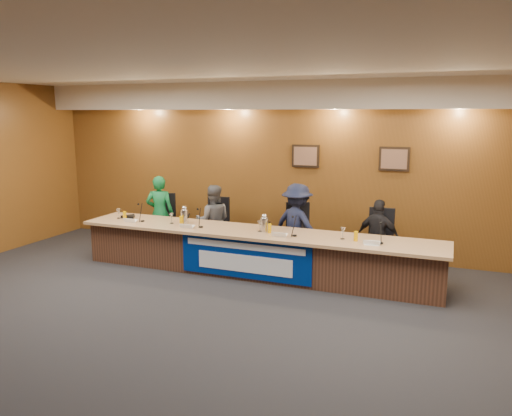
# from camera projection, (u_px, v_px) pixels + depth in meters

# --- Properties ---
(floor) EXTENTS (10.00, 10.00, 0.00)m
(floor) POSITION_uv_depth(u_px,v_px,m) (182.00, 331.00, 6.12)
(floor) COLOR black
(floor) RESTS_ON ground
(ceiling) EXTENTS (10.00, 8.00, 0.04)m
(ceiling) POSITION_uv_depth(u_px,v_px,m) (174.00, 62.00, 5.52)
(ceiling) COLOR silver
(ceiling) RESTS_ON wall_back
(wall_back) EXTENTS (10.00, 0.04, 3.20)m
(wall_back) POSITION_uv_depth(u_px,v_px,m) (285.00, 168.00, 9.47)
(wall_back) COLOR brown
(wall_back) RESTS_ON floor
(soffit) EXTENTS (10.00, 0.50, 0.50)m
(soffit) POSITION_uv_depth(u_px,v_px,m) (282.00, 95.00, 8.99)
(soffit) COLOR beige
(soffit) RESTS_ON wall_back
(dais_body) EXTENTS (6.00, 0.80, 0.70)m
(dais_body) POSITION_uv_depth(u_px,v_px,m) (254.00, 254.00, 8.25)
(dais_body) COLOR #47291B
(dais_body) RESTS_ON floor
(dais_top) EXTENTS (6.10, 0.95, 0.05)m
(dais_top) POSITION_uv_depth(u_px,v_px,m) (253.00, 232.00, 8.13)
(dais_top) COLOR tan
(dais_top) RESTS_ON dais_body
(banner) EXTENTS (2.20, 0.02, 0.65)m
(banner) POSITION_uv_depth(u_px,v_px,m) (244.00, 258.00, 7.86)
(banner) COLOR navy
(banner) RESTS_ON dais_body
(banner_text_upper) EXTENTS (2.00, 0.01, 0.10)m
(banner_text_upper) POSITION_uv_depth(u_px,v_px,m) (244.00, 246.00, 7.82)
(banner_text_upper) COLOR silver
(banner_text_upper) RESTS_ON banner
(banner_text_lower) EXTENTS (1.60, 0.01, 0.28)m
(banner_text_lower) POSITION_uv_depth(u_px,v_px,m) (244.00, 264.00, 7.87)
(banner_text_lower) COLOR silver
(banner_text_lower) RESTS_ON banner
(wall_photo_left) EXTENTS (0.52, 0.04, 0.42)m
(wall_photo_left) POSITION_uv_depth(u_px,v_px,m) (306.00, 156.00, 9.26)
(wall_photo_left) COLOR black
(wall_photo_left) RESTS_ON wall_back
(wall_photo_right) EXTENTS (0.52, 0.04, 0.42)m
(wall_photo_right) POSITION_uv_depth(u_px,v_px,m) (394.00, 159.00, 8.68)
(wall_photo_right) COLOR black
(wall_photo_right) RESTS_ON wall_back
(panelist_a) EXTENTS (0.62, 0.50, 1.46)m
(panelist_a) POSITION_uv_depth(u_px,v_px,m) (160.00, 213.00, 9.63)
(panelist_a) COLOR #0F622E
(panelist_a) RESTS_ON floor
(panelist_b) EXTENTS (0.80, 0.73, 1.34)m
(panelist_b) POSITION_uv_depth(u_px,v_px,m) (213.00, 221.00, 9.23)
(panelist_b) COLOR #535458
(panelist_b) RESTS_ON floor
(panelist_c) EXTENTS (1.06, 0.82, 1.45)m
(panelist_c) POSITION_uv_depth(u_px,v_px,m) (297.00, 225.00, 8.63)
(panelist_c) COLOR #141932
(panelist_c) RESTS_ON floor
(panelist_d) EXTENTS (0.79, 0.47, 1.27)m
(panelist_d) POSITION_uv_depth(u_px,v_px,m) (378.00, 238.00, 8.15)
(panelist_d) COLOR black
(panelist_d) RESTS_ON floor
(office_chair_a) EXTENTS (0.61, 0.61, 0.08)m
(office_chair_a) POSITION_uv_depth(u_px,v_px,m) (163.00, 225.00, 9.77)
(office_chair_a) COLOR black
(office_chair_a) RESTS_ON floor
(office_chair_b) EXTENTS (0.55, 0.55, 0.08)m
(office_chair_b) POSITION_uv_depth(u_px,v_px,m) (216.00, 230.00, 9.36)
(office_chair_b) COLOR black
(office_chair_b) RESTS_ON floor
(office_chair_c) EXTENTS (0.63, 0.63, 0.08)m
(office_chair_c) POSITION_uv_depth(u_px,v_px,m) (299.00, 238.00, 8.77)
(office_chair_c) COLOR black
(office_chair_c) RESTS_ON floor
(office_chair_d) EXTENTS (0.48, 0.48, 0.08)m
(office_chair_d) POSITION_uv_depth(u_px,v_px,m) (379.00, 245.00, 8.27)
(office_chair_d) COLOR black
(office_chair_d) RESTS_ON floor
(nameplate_a) EXTENTS (0.24, 0.08, 0.10)m
(nameplate_a) POSITION_uv_depth(u_px,v_px,m) (129.00, 220.00, 8.73)
(nameplate_a) COLOR white
(nameplate_a) RESTS_ON dais_top
(microphone_a) EXTENTS (0.07, 0.07, 0.02)m
(microphone_a) POSITION_uv_depth(u_px,v_px,m) (142.00, 221.00, 8.81)
(microphone_a) COLOR black
(microphone_a) RESTS_ON dais_top
(juice_glass_a) EXTENTS (0.06, 0.06, 0.15)m
(juice_glass_a) POSITION_uv_depth(u_px,v_px,m) (125.00, 216.00, 8.96)
(juice_glass_a) COLOR #EEAC00
(juice_glass_a) RESTS_ON dais_top
(water_glass_a) EXTENTS (0.08, 0.08, 0.18)m
(water_glass_a) POSITION_uv_depth(u_px,v_px,m) (119.00, 214.00, 9.05)
(water_glass_a) COLOR silver
(water_glass_a) RESTS_ON dais_top
(nameplate_b) EXTENTS (0.24, 0.08, 0.10)m
(nameplate_b) POSITION_uv_depth(u_px,v_px,m) (186.00, 226.00, 8.29)
(nameplate_b) COLOR white
(nameplate_b) RESTS_ON dais_top
(microphone_b) EXTENTS (0.07, 0.07, 0.02)m
(microphone_b) POSITION_uv_depth(u_px,v_px,m) (201.00, 227.00, 8.35)
(microphone_b) COLOR black
(microphone_b) RESTS_ON dais_top
(juice_glass_b) EXTENTS (0.06, 0.06, 0.15)m
(juice_glass_b) POSITION_uv_depth(u_px,v_px,m) (181.00, 220.00, 8.55)
(juice_glass_b) COLOR #EEAC00
(juice_glass_b) RESTS_ON dais_top
(water_glass_b) EXTENTS (0.08, 0.08, 0.18)m
(water_glass_b) POSITION_uv_depth(u_px,v_px,m) (172.00, 218.00, 8.63)
(water_glass_b) COLOR silver
(water_glass_b) RESTS_ON dais_top
(nameplate_c) EXTENTS (0.24, 0.08, 0.10)m
(nameplate_c) POSITION_uv_depth(u_px,v_px,m) (279.00, 234.00, 7.72)
(nameplate_c) COLOR white
(nameplate_c) RESTS_ON dais_top
(microphone_c) EXTENTS (0.07, 0.07, 0.02)m
(microphone_c) POSITION_uv_depth(u_px,v_px,m) (294.00, 236.00, 7.76)
(microphone_c) COLOR black
(microphone_c) RESTS_ON dais_top
(juice_glass_c) EXTENTS (0.06, 0.06, 0.15)m
(juice_glass_c) POSITION_uv_depth(u_px,v_px,m) (270.00, 228.00, 7.96)
(juice_glass_c) COLOR #EEAC00
(juice_glass_c) RESTS_ON dais_top
(water_glass_c) EXTENTS (0.08, 0.08, 0.18)m
(water_glass_c) POSITION_uv_depth(u_px,v_px,m) (260.00, 226.00, 8.05)
(water_glass_c) COLOR silver
(water_glass_c) RESTS_ON dais_top
(nameplate_d) EXTENTS (0.24, 0.08, 0.10)m
(nameplate_d) POSITION_uv_depth(u_px,v_px,m) (371.00, 242.00, 7.23)
(nameplate_d) COLOR white
(nameplate_d) RESTS_ON dais_top
(microphone_d) EXTENTS (0.07, 0.07, 0.02)m
(microphone_d) POSITION_uv_depth(u_px,v_px,m) (381.00, 243.00, 7.32)
(microphone_d) COLOR black
(microphone_d) RESTS_ON dais_top
(juice_glass_d) EXTENTS (0.06, 0.06, 0.15)m
(juice_glass_d) POSITION_uv_depth(u_px,v_px,m) (356.00, 236.00, 7.46)
(juice_glass_d) COLOR #EEAC00
(juice_glass_d) RESTS_ON dais_top
(water_glass_d) EXTENTS (0.08, 0.08, 0.18)m
(water_glass_d) POSITION_uv_depth(u_px,v_px,m) (343.00, 233.00, 7.57)
(water_glass_d) COLOR silver
(water_glass_d) RESTS_ON dais_top
(carafe_left) EXTENTS (0.13, 0.13, 0.24)m
(carafe_left) POSITION_uv_depth(u_px,v_px,m) (185.00, 217.00, 8.62)
(carafe_left) COLOR silver
(carafe_left) RESTS_ON dais_top
(carafe_mid) EXTENTS (0.13, 0.13, 0.22)m
(carafe_mid) POSITION_uv_depth(u_px,v_px,m) (264.00, 225.00, 8.06)
(carafe_mid) COLOR silver
(carafe_mid) RESTS_ON dais_top
(speakerphone) EXTENTS (0.32, 0.32, 0.05)m
(speakerphone) POSITION_uv_depth(u_px,v_px,m) (130.00, 217.00, 9.10)
(speakerphone) COLOR black
(speakerphone) RESTS_ON dais_top
(paper_stack) EXTENTS (0.26, 0.33, 0.01)m
(paper_stack) POSITION_uv_depth(u_px,v_px,m) (372.00, 243.00, 7.35)
(paper_stack) COLOR white
(paper_stack) RESTS_ON dais_top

